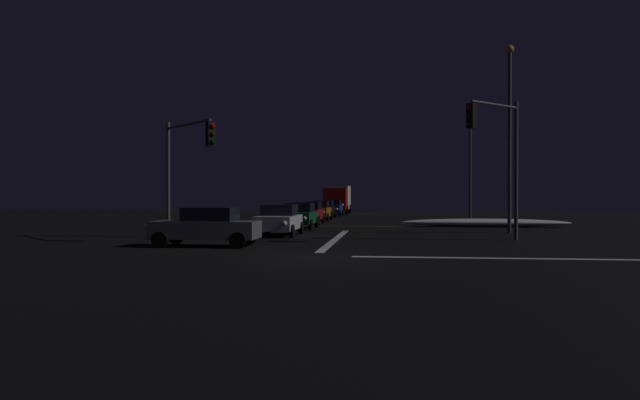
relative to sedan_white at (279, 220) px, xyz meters
name	(u,v)px	position (x,y,z in m)	size (l,w,h in m)	color
ground	(315,258)	(3.08, -10.03, -0.85)	(120.00, 120.00, 0.10)	black
stop_line_north	(336,239)	(3.08, -2.20, -0.80)	(0.35, 13.37, 0.01)	white
centre_line_ns	(351,226)	(3.08, 9.40, -0.80)	(22.00, 0.15, 0.01)	yellow
crosswalk_bar_east	(559,259)	(11.00, -10.03, -0.80)	(13.37, 0.40, 0.01)	white
snow_bank_left_curb	(208,225)	(-5.55, 5.96, -0.61)	(8.07, 1.50, 0.39)	white
snow_bank_right_curb	(485,223)	(11.70, 9.77, -0.54)	(10.77, 1.50, 0.53)	white
sedan_white	(279,220)	(0.00, 0.00, 0.00)	(2.02, 4.33, 1.57)	silver
sedan_green	(299,216)	(0.06, 6.38, 0.00)	(2.02, 4.33, 1.57)	#14512D
sedan_red	(308,213)	(-0.21, 12.65, 0.00)	(2.02, 4.33, 1.57)	maroon
sedan_orange	(318,210)	(-0.19, 18.45, 0.00)	(2.02, 4.33, 1.57)	#C66014
sedan_black	(323,209)	(-0.34, 23.67, 0.00)	(2.02, 4.33, 1.57)	black
sedan_blue	(332,208)	(-0.07, 29.13, 0.00)	(2.02, 4.33, 1.57)	navy
box_truck	(338,198)	(-0.16, 36.63, 0.91)	(2.68, 8.28, 3.08)	red
sedan_gray_crossing	(207,226)	(-1.71, -6.69, 0.00)	(4.33, 2.02, 1.57)	slate
traffic_signal_nw	(186,155)	(-3.77, -3.18, 3.10)	(3.37, 3.37, 5.61)	#4C4C51
traffic_signal_ne	(498,144)	(10.33, -2.78, 3.51)	(2.61, 2.61, 6.33)	#4C4C51
streetlamp_right_near	(510,126)	(12.00, 3.40, 4.98)	(0.44, 0.44, 10.15)	#424247
streetlamp_right_far	(470,158)	(12.00, 19.40, 4.21)	(0.44, 0.44, 8.65)	#424247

